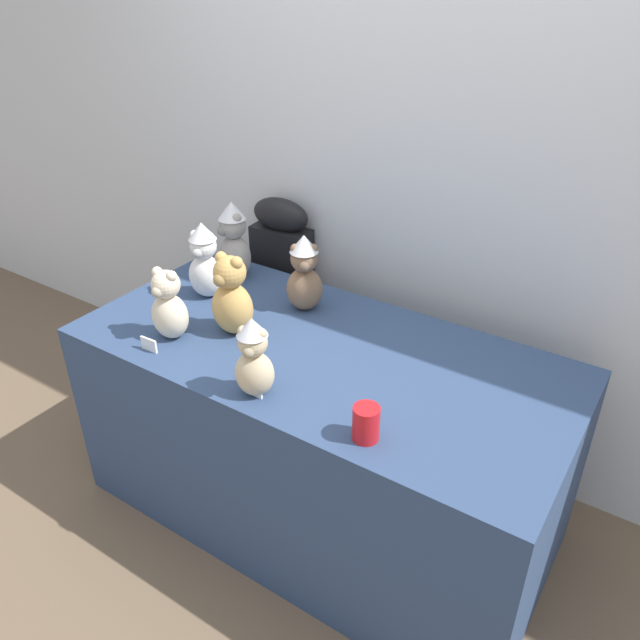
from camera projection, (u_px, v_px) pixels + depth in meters
ground_plane at (285, 549)px, 2.46m from camera, size 10.00×10.00×0.00m
wall_back at (415, 163)px, 2.46m from camera, size 7.00×0.08×2.60m
display_table at (320, 435)px, 2.43m from camera, size 1.79×0.86×0.80m
instrument_case at (284, 304)px, 3.04m from camera, size 0.29×0.13×1.08m
teddy_bear_cream at (169, 306)px, 2.24m from camera, size 0.15×0.13×0.27m
teddy_bear_snow at (205, 261)px, 2.50m from camera, size 0.17×0.15×0.32m
teddy_bear_ash at (234, 241)px, 2.65m from camera, size 0.19×0.17×0.34m
teddy_bear_sand at (254, 358)px, 1.94m from camera, size 0.15×0.14×0.28m
teddy_bear_honey at (232, 297)px, 2.26m from camera, size 0.16×0.15×0.31m
teddy_bear_mocha at (304, 274)px, 2.40m from camera, size 0.18×0.18×0.31m
party_cup_red at (366, 423)px, 1.80m from camera, size 0.08×0.08×0.11m
name_card_front_left at (253, 389)px, 1.99m from camera, size 0.07×0.01×0.05m
name_card_front_middle at (149, 345)px, 2.21m from camera, size 0.07×0.01×0.05m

